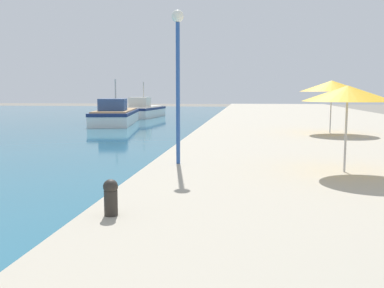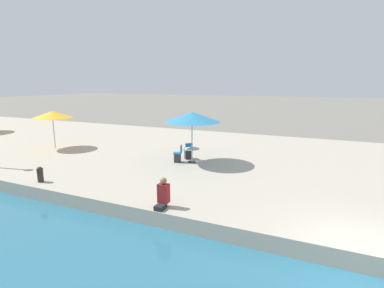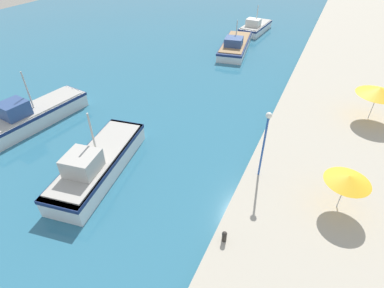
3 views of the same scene
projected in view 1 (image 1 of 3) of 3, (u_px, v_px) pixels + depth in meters
quay_promenade at (317, 125)px, 31.25m from camera, size 16.00×90.00×0.57m
fishing_boat_far at (116, 115)px, 36.31m from camera, size 4.55×10.05×3.74m
fishing_boat_distant at (143, 110)px, 45.32m from camera, size 3.37×7.49×3.72m
cafe_umbrella_white at (348, 94)px, 11.43m from camera, size 2.41×2.41×2.34m
cafe_umbrella_striped at (332, 86)px, 22.17m from camera, size 3.25×3.25×2.75m
mooring_bollard at (111, 196)px, 7.54m from camera, size 0.26×0.26×0.65m
lamppost at (178, 61)px, 12.67m from camera, size 0.36×0.36×4.56m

